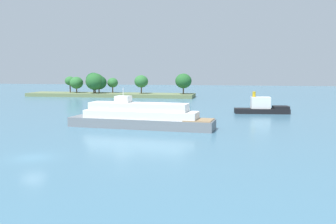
% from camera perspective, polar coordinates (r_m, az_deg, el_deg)
% --- Properties ---
extents(ground_plane, '(400.00, 400.00, 0.00)m').
position_cam_1_polar(ground_plane, '(43.32, -20.40, -6.72)').
color(ground_plane, teal).
extents(treeline_island, '(61.88, 11.56, 8.75)m').
position_cam_1_polar(treeline_island, '(135.33, -8.93, 3.80)').
color(treeline_island, '#66754C').
rests_on(treeline_island, ground).
extents(white_riverboat, '(25.14, 7.06, 6.72)m').
position_cam_1_polar(white_riverboat, '(61.37, -4.34, -0.78)').
color(white_riverboat, slate).
rests_on(white_riverboat, ground).
extents(tugboat, '(12.35, 4.58, 4.90)m').
position_cam_1_polar(tugboat, '(84.39, 14.61, 0.63)').
color(tugboat, black).
rests_on(tugboat, ground).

